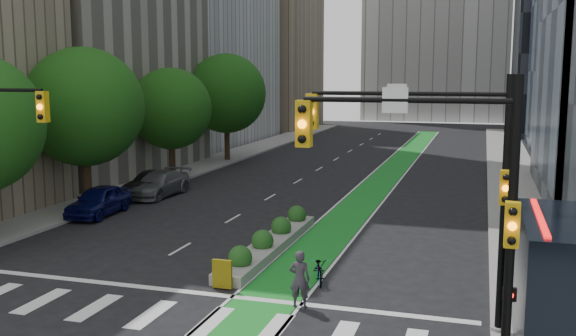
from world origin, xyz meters
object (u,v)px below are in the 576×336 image
Objects in this scene: parked_car_left_mid at (153,184)px; parked_car_left_far at (159,184)px; median_planter at (271,241)px; pedestrian_far at (550,313)px; bicycle at (320,269)px; parked_car_left_near at (99,201)px; cyclist at (300,279)px.

parked_car_left_far is (0.45, -0.09, 0.02)m from parked_car_left_mid.
pedestrian_far is (10.30, -6.84, 0.55)m from median_planter.
pedestrian_far is at bearing -33.59° from median_planter.
parked_car_left_near reaches higher than bicycle.
parked_car_left_far is at bearing -55.29° from cyclist.
median_planter is 6.68× the size of pedestrian_far.
median_planter is 2.33× the size of parked_car_left_mid.
parked_car_left_far is at bearing 117.75° from bicycle.
pedestrian_far is (20.55, -16.20, 0.17)m from parked_car_left_far.
cyclist is (0.00, -2.61, 0.45)m from bicycle.
bicycle is at bearing -41.56° from parked_car_left_far.
parked_car_left_near is 2.98× the size of pedestrian_far.
parked_car_left_far is at bearing -4.13° from parked_car_left_mid.
pedestrian_far reaches higher than parked_car_left_mid.
parked_car_left_near is 5.77m from parked_car_left_mid.
parked_car_left_mid is at bearing 171.74° from parked_car_left_far.
cyclist is 7.34m from pedestrian_far.
cyclist reaches higher than parked_car_left_mid.
median_planter is 2.24× the size of parked_car_left_near.
median_planter is 11.32m from parked_car_left_near.
pedestrian_far is at bearing -31.15° from parked_car_left_mid.
cyclist reaches higher than bicycle.
parked_car_left_near is at bearing -41.42° from cyclist.
parked_car_left_near is 5.70m from parked_car_left_far.
pedestrian_far is (7.30, -3.37, 0.44)m from bicycle.
bicycle is at bearing -36.67° from parked_car_left_mid.
median_planter is 5.54× the size of cyclist.
parked_car_left_near is at bearing -91.89° from parked_car_left_far.
pedestrian_far is at bearing -35.73° from parked_car_left_far.
parked_car_left_near is (-13.69, 7.16, 0.30)m from bicycle.
cyclist reaches higher than pedestrian_far.
pedestrian_far is at bearing -30.19° from parked_car_left_near.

